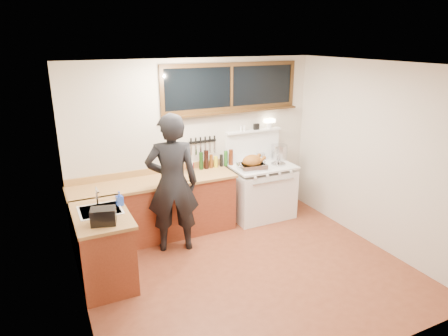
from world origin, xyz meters
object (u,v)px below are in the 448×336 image
vintage_stove (261,190)px  man (172,184)px  roast_turkey (252,163)px  cutting_board (176,178)px

vintage_stove → man: man is taller
vintage_stove → man: (-1.67, -0.42, 0.51)m
vintage_stove → roast_turkey: vintage_stove is taller
man → cutting_board: bearing=63.5°
cutting_board → roast_turkey: 1.27m
vintage_stove → roast_turkey: bearing=-150.9°
man → cutting_board: 0.32m
roast_turkey → cutting_board: bearing=179.4°
vintage_stove → man: size_ratio=0.81×
vintage_stove → roast_turkey: (-0.25, -0.14, 0.53)m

